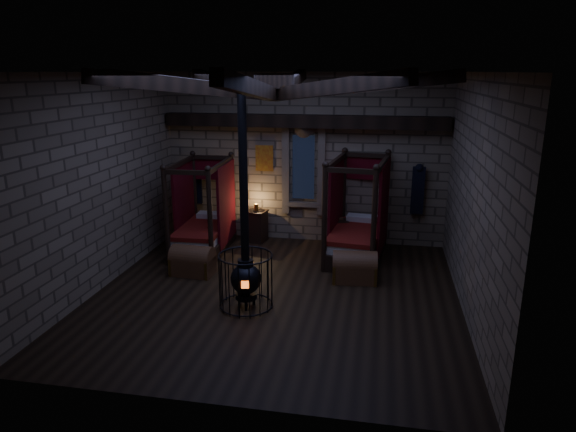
% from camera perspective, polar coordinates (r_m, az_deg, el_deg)
% --- Properties ---
extents(room, '(7.02, 7.02, 4.29)m').
position_cam_1_polar(room, '(9.33, -1.43, 12.92)').
color(room, black).
rests_on(room, ground).
extents(bed_left, '(1.19, 2.13, 2.18)m').
position_cam_1_polar(bed_left, '(12.55, -9.33, -1.42)').
color(bed_left, black).
rests_on(bed_left, ground).
extents(bed_right, '(1.41, 2.33, 2.31)m').
position_cam_1_polar(bed_right, '(12.06, 7.67, -1.91)').
color(bed_right, black).
rests_on(bed_right, ground).
extents(trunk_left, '(0.92, 0.62, 0.65)m').
position_cam_1_polar(trunk_left, '(11.21, -10.55, -4.97)').
color(trunk_left, brown).
rests_on(trunk_left, ground).
extents(trunk_right, '(0.95, 0.65, 0.66)m').
position_cam_1_polar(trunk_right, '(10.75, 7.41, -5.71)').
color(trunk_right, brown).
rests_on(trunk_right, ground).
extents(nightstand_left, '(0.59, 0.57, 0.99)m').
position_cam_1_polar(nightstand_left, '(13.11, -3.52, -1.06)').
color(nightstand_left, black).
rests_on(nightstand_left, ground).
extents(nightstand_right, '(0.52, 0.50, 0.76)m').
position_cam_1_polar(nightstand_right, '(12.71, 5.69, -1.94)').
color(nightstand_right, black).
rests_on(nightstand_right, ground).
extents(stove, '(1.00, 1.00, 4.05)m').
position_cam_1_polar(stove, '(9.45, -4.72, -6.60)').
color(stove, black).
rests_on(stove, ground).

